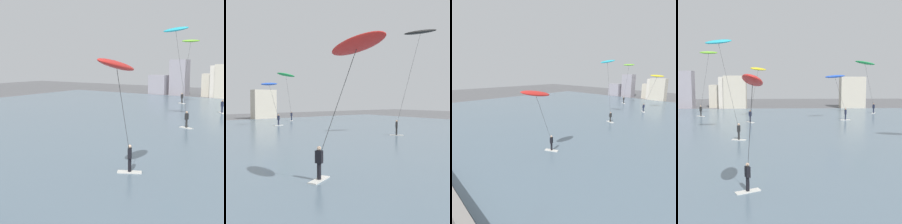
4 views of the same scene
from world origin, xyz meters
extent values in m
cube|color=slate|center=(0.00, 30.14, 0.05)|extent=(84.00, 52.00, 0.10)
cube|color=gray|center=(-18.15, 60.02, 3.31)|extent=(2.66, 2.62, 6.62)
cube|color=gray|center=(-17.36, 58.51, 3.53)|extent=(3.37, 2.55, 7.07)
cube|color=beige|center=(-10.71, 59.05, 2.18)|extent=(3.99, 2.04, 4.37)
cube|color=beige|center=(-8.49, 57.50, 2.97)|extent=(4.21, 2.16, 5.94)
cube|color=beige|center=(-7.57, 57.05, 3.08)|extent=(4.10, 2.26, 6.17)
cube|color=beige|center=(14.47, 57.23, 2.97)|extent=(4.61, 2.52, 5.95)
cube|color=silver|center=(-11.22, 45.27, 0.13)|extent=(1.40, 1.16, 0.06)
cylinder|color=black|center=(-11.22, 45.27, 0.55)|extent=(0.20, 0.20, 0.78)
cube|color=black|center=(-11.22, 45.27, 1.24)|extent=(0.38, 0.40, 0.60)
sphere|color=tan|center=(-11.22, 45.27, 1.65)|extent=(0.20, 0.20, 0.20)
cylinder|color=#333333|center=(-10.30, 44.30, 5.28)|extent=(1.89, 1.98, 8.18)
ellipsoid|color=#7AD133|center=(-9.37, 43.32, 9.51)|extent=(2.64, 1.67, 0.40)
cube|color=silver|center=(-3.30, 27.37, 0.13)|extent=(1.47, 0.84, 0.06)
cylinder|color=black|center=(-3.30, 27.37, 0.55)|extent=(0.20, 0.20, 0.78)
cube|color=black|center=(-3.30, 27.37, 1.24)|extent=(0.31, 0.39, 0.60)
sphere|color=tan|center=(-3.30, 27.37, 1.65)|extent=(0.20, 0.20, 0.20)
cylinder|color=#333333|center=(-4.30, 28.08, 5.36)|extent=(2.04, 1.45, 8.34)
ellipsoid|color=#28B2C6|center=(-5.31, 28.79, 9.67)|extent=(2.73, 1.14, 0.84)
cube|color=silver|center=(9.87, 40.70, 0.13)|extent=(1.43, 0.53, 0.06)
cylinder|color=#191E33|center=(9.87, 40.70, 0.55)|extent=(0.20, 0.20, 0.78)
cube|color=#191E33|center=(9.87, 40.70, 1.24)|extent=(0.24, 0.35, 0.60)
sphere|color=#9E7051|center=(9.87, 40.70, 1.65)|extent=(0.20, 0.20, 0.20)
cylinder|color=#333333|center=(9.04, 40.40, 3.60)|extent=(1.68, 0.63, 4.83)
ellipsoid|color=blue|center=(8.21, 40.11, 6.17)|extent=(3.19, 1.93, 0.61)
cube|color=silver|center=(-3.21, 38.93, 0.13)|extent=(1.18, 1.39, 0.06)
cylinder|color=#191E33|center=(-3.21, 38.93, 0.55)|extent=(0.20, 0.20, 0.78)
cube|color=#191E33|center=(-3.21, 38.93, 1.24)|extent=(0.40, 0.38, 0.60)
sphere|color=#9E7051|center=(-3.21, 38.93, 1.65)|extent=(0.20, 0.20, 0.20)
cylinder|color=#333333|center=(-2.73, 40.36, 4.11)|extent=(0.98, 2.89, 5.86)
ellipsoid|color=yellow|center=(-2.26, 41.79, 7.19)|extent=(2.63, 2.52, 0.73)
cube|color=silver|center=(15.98, 48.15, 0.13)|extent=(1.01, 1.45, 0.06)
cylinder|color=#191E33|center=(15.98, 48.15, 0.55)|extent=(0.20, 0.20, 0.78)
cube|color=#191E33|center=(15.98, 48.15, 1.24)|extent=(0.40, 0.35, 0.60)
sphere|color=#9E7051|center=(15.98, 48.15, 1.65)|extent=(0.20, 0.20, 0.20)
cylinder|color=#333333|center=(14.88, 47.03, 4.61)|extent=(2.23, 2.28, 6.84)
ellipsoid|color=green|center=(13.78, 45.90, 8.17)|extent=(3.15, 2.08, 1.12)
cube|color=silver|center=(-1.08, 13.30, 0.13)|extent=(1.44, 1.04, 0.06)
cylinder|color=black|center=(-1.08, 13.30, 0.55)|extent=(0.20, 0.20, 0.78)
cube|color=black|center=(-1.08, 13.30, 1.24)|extent=(0.35, 0.40, 0.60)
sphere|color=beige|center=(-1.08, 13.30, 1.65)|extent=(0.20, 0.20, 0.20)
cylinder|color=#333333|center=(-0.83, 12.25, 3.65)|extent=(0.54, 2.13, 4.92)
ellipsoid|color=red|center=(-0.57, 11.20, 6.26)|extent=(1.20, 3.15, 1.05)
camera|label=1|loc=(8.22, -1.87, 6.33)|focal=51.54mm
camera|label=2|loc=(-8.41, 2.24, 3.95)|focal=45.19mm
camera|label=3|loc=(13.31, 1.56, 8.21)|focal=30.68mm
camera|label=4|loc=(0.67, -4.03, 6.59)|focal=52.27mm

